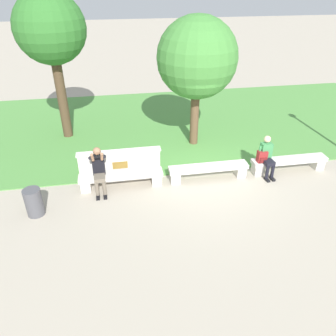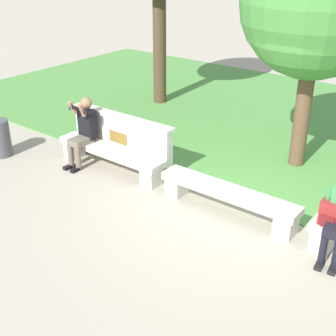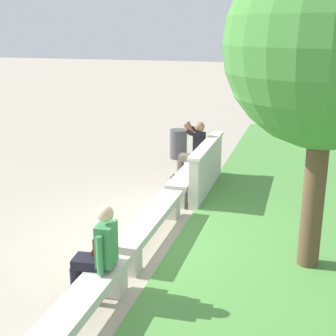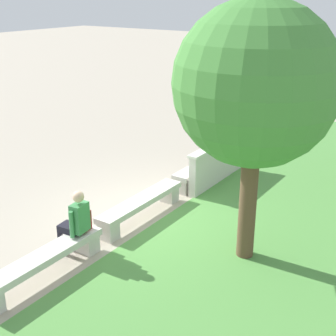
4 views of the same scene
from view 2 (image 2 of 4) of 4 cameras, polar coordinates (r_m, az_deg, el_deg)
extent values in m
plane|color=#A89E8C|center=(7.69, 7.15, -5.45)|extent=(80.00, 80.00, 0.00)
cube|color=#518E42|center=(11.33, 18.75, 4.08)|extent=(19.59, 8.00, 0.03)
cube|color=beige|center=(8.93, -7.11, 2.05)|extent=(2.40, 0.40, 0.12)
cube|color=beige|center=(9.71, -11.35, 2.31)|extent=(0.28, 0.34, 0.33)
cube|color=beige|center=(8.40, -2.04, -1.07)|extent=(0.28, 0.34, 0.33)
cube|color=beige|center=(7.49, 7.31, -2.91)|extent=(2.40, 0.40, 0.12)
cube|color=beige|center=(8.09, 1.04, -2.18)|extent=(0.28, 0.34, 0.33)
cube|color=beige|center=(7.23, 14.16, -6.79)|extent=(0.28, 0.34, 0.33)
cube|color=beige|center=(7.08, 18.32, -8.18)|extent=(0.28, 0.34, 0.33)
cube|color=beige|center=(9.12, -5.65, 3.23)|extent=(2.35, 0.18, 0.95)
cube|color=silver|center=(8.93, -5.79, 6.22)|extent=(2.41, 0.24, 0.06)
cube|color=brown|center=(9.01, -6.10, 3.71)|extent=(0.44, 0.02, 0.22)
cube|color=black|center=(9.27, -11.97, 0.15)|extent=(0.10, 0.24, 0.06)
cylinder|color=#6B6051|center=(9.22, -11.77, 1.47)|extent=(0.11, 0.11, 0.42)
cube|color=black|center=(9.13, -11.13, -0.18)|extent=(0.10, 0.24, 0.06)
cylinder|color=#6B6051|center=(9.08, -10.92, 1.16)|extent=(0.11, 0.11, 0.42)
cube|color=#6B6051|center=(9.16, -10.63, 3.25)|extent=(0.31, 0.43, 0.12)
cube|color=black|center=(9.20, -9.74, 5.32)|extent=(0.34, 0.23, 0.56)
sphere|color=#9E7051|center=(9.07, -9.94, 7.80)|extent=(0.22, 0.22, 0.22)
cylinder|color=black|center=(9.18, -11.16, 7.06)|extent=(0.10, 0.31, 0.21)
cylinder|color=#9E7051|center=(9.02, -11.57, 7.22)|extent=(0.10, 0.19, 0.27)
cylinder|color=black|center=(8.91, -9.48, 6.63)|extent=(0.10, 0.31, 0.21)
cylinder|color=#9E7051|center=(8.84, -10.46, 6.94)|extent=(0.10, 0.19, 0.27)
cube|color=black|center=(8.88, -11.32, 7.22)|extent=(0.15, 0.02, 0.08)
cube|color=black|center=(6.79, 17.97, -11.18)|extent=(0.12, 0.23, 0.06)
cylinder|color=black|center=(6.71, 18.36, -9.47)|extent=(0.10, 0.10, 0.42)
cube|color=black|center=(6.76, 19.46, -11.57)|extent=(0.12, 0.23, 0.06)
cylinder|color=black|center=(6.69, 19.85, -9.86)|extent=(0.10, 0.10, 0.42)
cube|color=black|center=(6.71, 19.82, -6.98)|extent=(0.32, 0.43, 0.12)
cylinder|color=#3D894C|center=(6.80, 18.85, -4.26)|extent=(0.08, 0.08, 0.48)
cube|color=maroon|center=(6.80, 19.22, -5.22)|extent=(0.28, 0.20, 0.36)
cube|color=maroon|center=(6.74, 18.81, -6.15)|extent=(0.20, 0.06, 0.16)
torus|color=black|center=(6.70, 19.47, -3.76)|extent=(0.10, 0.02, 0.10)
cylinder|color=#4C3826|center=(12.47, -1.04, 14.89)|extent=(0.34, 0.34, 3.15)
cylinder|color=brown|center=(9.14, 16.10, 6.79)|extent=(0.30, 0.30, 2.26)
sphere|color=#428438|center=(8.74, 17.72, 18.72)|extent=(2.62, 2.62, 2.62)
camera|label=1|loc=(6.46, -81.09, 18.30)|focal=35.00mm
camera|label=3|loc=(8.57, 60.36, 8.22)|focal=50.00mm
camera|label=4|loc=(11.62, 59.39, 16.20)|focal=50.00mm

